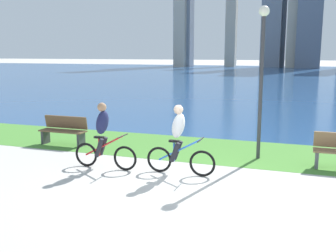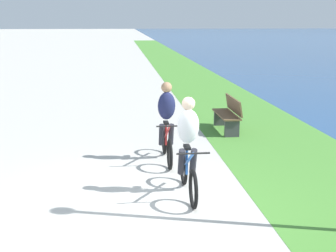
% 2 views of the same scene
% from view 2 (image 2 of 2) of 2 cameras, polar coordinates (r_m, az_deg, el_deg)
% --- Properties ---
extents(ground_plane, '(300.00, 300.00, 0.00)m').
position_cam_2_polar(ground_plane, '(7.21, -3.61, -10.34)').
color(ground_plane, '#B2AFA8').
extents(cyclist_lead, '(1.70, 0.52, 1.67)m').
position_cam_2_polar(cyclist_lead, '(7.49, 2.55, -2.65)').
color(cyclist_lead, black).
rests_on(cyclist_lead, ground).
extents(cyclist_trailing, '(1.70, 0.52, 1.66)m').
position_cam_2_polar(cyclist_trailing, '(9.32, -0.17, 0.50)').
color(cyclist_trailing, black).
rests_on(cyclist_trailing, ground).
extents(bench_far_along_path, '(1.50, 0.47, 0.90)m').
position_cam_2_polar(bench_far_along_path, '(12.06, 7.61, 1.47)').
color(bench_far_along_path, brown).
rests_on(bench_far_along_path, ground).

